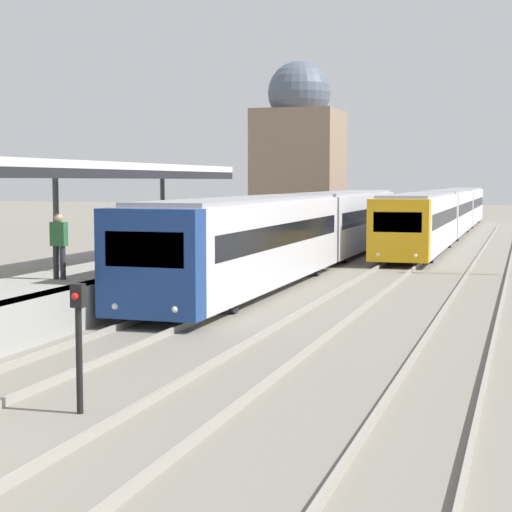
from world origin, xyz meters
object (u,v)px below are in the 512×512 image
at_px(person_on_platform, 59,242).
at_px(train_near, 305,227).
at_px(train_far, 446,211).
at_px(signal_post_near, 79,334).

height_order(person_on_platform, train_near, train_near).
distance_m(train_near, train_far, 22.35).
height_order(train_near, train_far, train_near).
bearing_deg(signal_post_near, train_far, 88.02).
xyz_separation_m(person_on_platform, train_near, (2.75, 14.25, -0.33)).
xyz_separation_m(train_far, signal_post_near, (-1.51, -43.91, -0.40)).
xyz_separation_m(person_on_platform, signal_post_near, (4.80, -7.59, -0.77)).
distance_m(person_on_platform, train_near, 14.52).
relative_size(person_on_platform, train_near, 0.06).
relative_size(train_near, train_far, 0.71).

